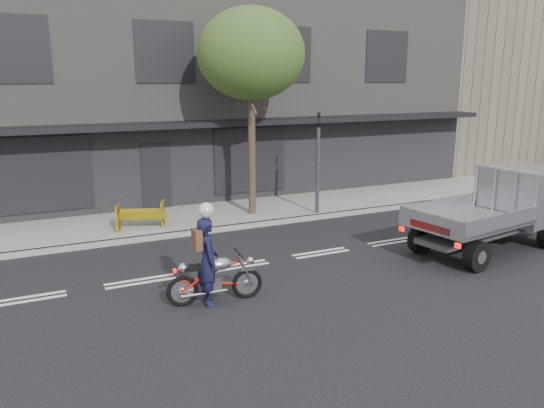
{
  "coord_description": "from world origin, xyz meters",
  "views": [
    {
      "loc": [
        -4.53,
        -11.65,
        4.56
      ],
      "look_at": [
        1.19,
        0.5,
        1.36
      ],
      "focal_mm": 35.0,
      "sensor_mm": 36.0,
      "label": 1
    }
  ],
  "objects_px": {
    "rider": "(208,261)",
    "construction_barrier": "(142,217)",
    "motorcycle": "(215,277)",
    "street_tree": "(251,55)",
    "flatbed_ute": "(513,200)",
    "traffic_light_pole": "(318,169)"
  },
  "relations": [
    {
      "from": "rider",
      "to": "construction_barrier",
      "type": "distance_m",
      "value": 5.6
    },
    {
      "from": "motorcycle",
      "to": "construction_barrier",
      "type": "distance_m",
      "value": 5.59
    },
    {
      "from": "motorcycle",
      "to": "construction_barrier",
      "type": "relative_size",
      "value": 1.42
    },
    {
      "from": "motorcycle",
      "to": "rider",
      "type": "xyz_separation_m",
      "value": [
        -0.15,
        0.0,
        0.38
      ]
    },
    {
      "from": "rider",
      "to": "motorcycle",
      "type": "bearing_deg",
      "value": -82.99
    },
    {
      "from": "street_tree",
      "to": "rider",
      "type": "xyz_separation_m",
      "value": [
        -3.55,
        -6.01,
        -4.36
      ]
    },
    {
      "from": "flatbed_ute",
      "to": "construction_barrier",
      "type": "relative_size",
      "value": 3.51
    },
    {
      "from": "rider",
      "to": "construction_barrier",
      "type": "xyz_separation_m",
      "value": [
        -0.19,
        5.58,
        -0.37
      ]
    },
    {
      "from": "street_tree",
      "to": "construction_barrier",
      "type": "relative_size",
      "value": 4.71
    },
    {
      "from": "traffic_light_pole",
      "to": "rider",
      "type": "bearing_deg",
      "value": -137.11
    },
    {
      "from": "traffic_light_pole",
      "to": "flatbed_ute",
      "type": "xyz_separation_m",
      "value": [
        3.47,
        -4.86,
        -0.39
      ]
    },
    {
      "from": "traffic_light_pole",
      "to": "motorcycle",
      "type": "bearing_deg",
      "value": -136.32
    },
    {
      "from": "street_tree",
      "to": "traffic_light_pole",
      "type": "height_order",
      "value": "street_tree"
    },
    {
      "from": "street_tree",
      "to": "construction_barrier",
      "type": "bearing_deg",
      "value": -173.53
    },
    {
      "from": "rider",
      "to": "street_tree",
      "type": "bearing_deg",
      "value": -23.54
    },
    {
      "from": "rider",
      "to": "flatbed_ute",
      "type": "relative_size",
      "value": 0.37
    },
    {
      "from": "street_tree",
      "to": "motorcycle",
      "type": "xyz_separation_m",
      "value": [
        -3.4,
        -6.01,
        -4.74
      ]
    },
    {
      "from": "street_tree",
      "to": "motorcycle",
      "type": "bearing_deg",
      "value": -119.51
    },
    {
      "from": "flatbed_ute",
      "to": "rider",
      "type": "bearing_deg",
      "value": 172.9
    },
    {
      "from": "traffic_light_pole",
      "to": "flatbed_ute",
      "type": "height_order",
      "value": "traffic_light_pole"
    },
    {
      "from": "motorcycle",
      "to": "rider",
      "type": "height_order",
      "value": "rider"
    },
    {
      "from": "motorcycle",
      "to": "rider",
      "type": "relative_size",
      "value": 1.1
    }
  ]
}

